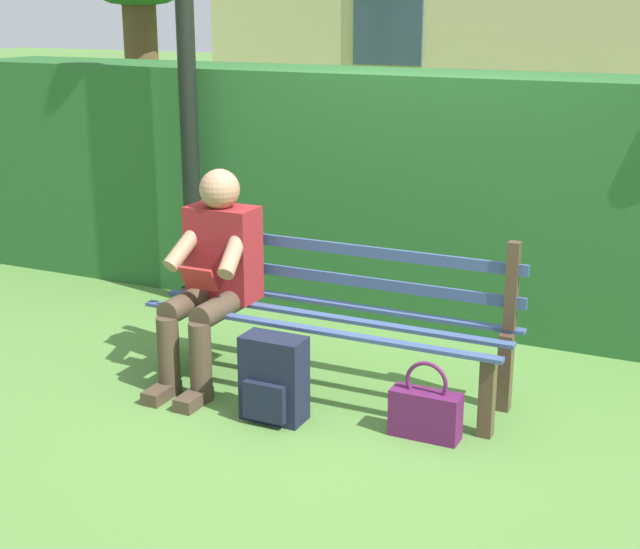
{
  "coord_description": "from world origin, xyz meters",
  "views": [
    {
      "loc": [
        -1.93,
        4.15,
        2.01
      ],
      "look_at": [
        0.0,
        0.1,
        0.68
      ],
      "focal_mm": 51.59,
      "sensor_mm": 36.0,
      "label": 1
    }
  ],
  "objects_px": {
    "handbag": "(425,412)",
    "lamp_post": "(185,27)",
    "park_bench": "(334,312)",
    "person_seated": "(212,272)",
    "backpack": "(274,379)"
  },
  "relations": [
    {
      "from": "handbag",
      "to": "lamp_post",
      "type": "relative_size",
      "value": 0.13
    },
    {
      "from": "park_bench",
      "to": "handbag",
      "type": "xyz_separation_m",
      "value": [
        -0.66,
        0.38,
        -0.3
      ]
    },
    {
      "from": "handbag",
      "to": "lamp_post",
      "type": "height_order",
      "value": "lamp_post"
    },
    {
      "from": "person_seated",
      "to": "backpack",
      "type": "bearing_deg",
      "value": 148.43
    },
    {
      "from": "lamp_post",
      "to": "person_seated",
      "type": "bearing_deg",
      "value": 127.48
    },
    {
      "from": "park_bench",
      "to": "person_seated",
      "type": "distance_m",
      "value": 0.69
    },
    {
      "from": "backpack",
      "to": "lamp_post",
      "type": "relative_size",
      "value": 0.14
    },
    {
      "from": "park_bench",
      "to": "backpack",
      "type": "bearing_deg",
      "value": 79.57
    },
    {
      "from": "backpack",
      "to": "handbag",
      "type": "distance_m",
      "value": 0.77
    },
    {
      "from": "backpack",
      "to": "lamp_post",
      "type": "bearing_deg",
      "value": -45.84
    },
    {
      "from": "park_bench",
      "to": "person_seated",
      "type": "bearing_deg",
      "value": 14.8
    },
    {
      "from": "park_bench",
      "to": "lamp_post",
      "type": "relative_size",
      "value": 0.64
    },
    {
      "from": "person_seated",
      "to": "handbag",
      "type": "xyz_separation_m",
      "value": [
        -1.3,
        0.21,
        -0.48
      ]
    },
    {
      "from": "person_seated",
      "to": "backpack",
      "type": "distance_m",
      "value": 0.76
    },
    {
      "from": "park_bench",
      "to": "person_seated",
      "type": "height_order",
      "value": "person_seated"
    }
  ]
}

